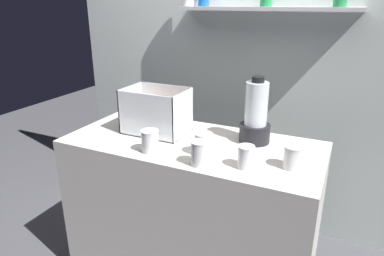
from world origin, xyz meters
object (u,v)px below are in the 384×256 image
Objects in this scene: carrot_display_bin at (156,118)px; blender_pitcher at (256,117)px; juice_cup_orange_middle at (199,155)px; juice_cup_carrot_right at (246,158)px; juice_cup_orange_left at (204,145)px; juice_cup_orange_far_right at (293,159)px; juice_cup_orange_far_left at (150,143)px.

carrot_display_bin is 0.98× the size of blender_pitcher.
blender_pitcher is at bearing 68.34° from juice_cup_orange_middle.
carrot_display_bin is 2.97× the size of juice_cup_orange_middle.
blender_pitcher is 0.34m from juice_cup_carrot_right.
carrot_display_bin is at bearing 154.76° from juice_cup_orange_left.
juice_cup_orange_left is 0.43m from juice_cup_orange_far_right.
carrot_display_bin reaches higher than juice_cup_orange_left.
juice_cup_orange_far_left is 1.06× the size of juice_cup_carrot_right.
juice_cup_orange_middle is 0.43m from juice_cup_orange_far_right.
juice_cup_orange_left is at bearing -25.24° from carrot_display_bin.
juice_cup_orange_middle reaches higher than juice_cup_orange_far_right.
juice_cup_orange_left is at bearing 167.07° from juice_cup_carrot_right.
juice_cup_orange_left is (-0.18, -0.27, -0.09)m from blender_pitcher.
juice_cup_carrot_right is at bearing -12.93° from juice_cup_orange_left.
juice_cup_orange_far_right is at bearing 24.57° from juice_cup_carrot_right.
juice_cup_carrot_right is 0.99× the size of juice_cup_orange_far_right.
juice_cup_orange_left is at bearing -124.03° from blender_pitcher.
juice_cup_orange_far_right is at bearing -10.00° from carrot_display_bin.
juice_cup_orange_middle is at bearing -6.13° from juice_cup_orange_far_left.
juice_cup_carrot_right is at bearing 17.08° from juice_cup_orange_middle.
carrot_display_bin is at bearing -170.41° from blender_pitcher.
carrot_display_bin is 0.82m from juice_cup_orange_far_right.
carrot_display_bin reaches higher than juice_cup_orange_far_right.
juice_cup_orange_far_left is (0.12, -0.26, -0.03)m from carrot_display_bin.
juice_cup_orange_far_right is (0.40, 0.15, -0.01)m from juice_cup_orange_middle.
juice_cup_orange_far_left reaches higher than juice_cup_orange_far_right.
juice_cup_orange_far_left is 0.97× the size of juice_cup_orange_middle.
juice_cup_orange_far_left is 0.70m from juice_cup_orange_far_right.
juice_cup_orange_far_right is at bearing 10.00° from juice_cup_orange_far_left.
juice_cup_orange_left is at bearing 104.20° from juice_cup_orange_middle.
blender_pitcher is at bearing 9.59° from carrot_display_bin.
carrot_display_bin is 0.65m from juice_cup_carrot_right.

